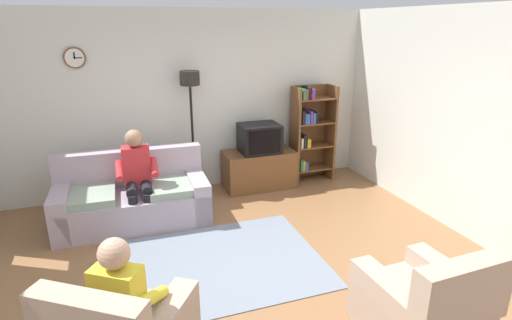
{
  "coord_description": "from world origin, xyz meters",
  "views": [
    {
      "loc": [
        -1.09,
        -3.47,
        2.48
      ],
      "look_at": [
        0.36,
        0.67,
        1.01
      ],
      "focal_mm": 28.69,
      "sensor_mm": 36.0,
      "label": 1
    }
  ],
  "objects_px": {
    "tv": "(259,138)",
    "armchair_near_bookshelf": "(422,307)",
    "bookshelf": "(310,131)",
    "person_in_left_armchair": "(127,297)",
    "tv_stand": "(259,169)",
    "floor_lamp": "(191,99)",
    "couch": "(133,199)",
    "person_on_couch": "(137,174)"
  },
  "relations": [
    {
      "from": "tv",
      "to": "bookshelf",
      "type": "xyz_separation_m",
      "value": [
        0.9,
        0.1,
        0.02
      ]
    },
    {
      "from": "tv_stand",
      "to": "armchair_near_bookshelf",
      "type": "height_order",
      "value": "armchair_near_bookshelf"
    },
    {
      "from": "bookshelf",
      "to": "person_on_couch",
      "type": "height_order",
      "value": "bookshelf"
    },
    {
      "from": "person_on_couch",
      "to": "tv",
      "type": "bearing_deg",
      "value": 20.0
    },
    {
      "from": "tv",
      "to": "floor_lamp",
      "type": "relative_size",
      "value": 0.32
    },
    {
      "from": "couch",
      "to": "tv_stand",
      "type": "height_order",
      "value": "couch"
    },
    {
      "from": "tv",
      "to": "floor_lamp",
      "type": "xyz_separation_m",
      "value": [
        -1.01,
        0.12,
        0.64
      ]
    },
    {
      "from": "couch",
      "to": "floor_lamp",
      "type": "bearing_deg",
      "value": 36.25
    },
    {
      "from": "tv",
      "to": "tv_stand",
      "type": "bearing_deg",
      "value": 90.0
    },
    {
      "from": "couch",
      "to": "person_on_couch",
      "type": "height_order",
      "value": "person_on_couch"
    },
    {
      "from": "couch",
      "to": "tv",
      "type": "height_order",
      "value": "tv"
    },
    {
      "from": "bookshelf",
      "to": "person_on_couch",
      "type": "bearing_deg",
      "value": -164.31
    },
    {
      "from": "bookshelf",
      "to": "person_in_left_armchair",
      "type": "height_order",
      "value": "bookshelf"
    },
    {
      "from": "tv_stand",
      "to": "floor_lamp",
      "type": "bearing_deg",
      "value": 174.38
    },
    {
      "from": "floor_lamp",
      "to": "tv_stand",
      "type": "bearing_deg",
      "value": -5.62
    },
    {
      "from": "bookshelf",
      "to": "tv",
      "type": "bearing_deg",
      "value": -173.81
    },
    {
      "from": "tv",
      "to": "armchair_near_bookshelf",
      "type": "height_order",
      "value": "tv"
    },
    {
      "from": "tv_stand",
      "to": "armchair_near_bookshelf",
      "type": "bearing_deg",
      "value": -87.69
    },
    {
      "from": "tv_stand",
      "to": "bookshelf",
      "type": "bearing_deg",
      "value": 4.66
    },
    {
      "from": "tv_stand",
      "to": "floor_lamp",
      "type": "xyz_separation_m",
      "value": [
        -1.01,
        0.1,
        1.15
      ]
    },
    {
      "from": "person_on_couch",
      "to": "floor_lamp",
      "type": "bearing_deg",
      "value": 43.02
    },
    {
      "from": "bookshelf",
      "to": "floor_lamp",
      "type": "bearing_deg",
      "value": 179.23
    },
    {
      "from": "couch",
      "to": "person_in_left_armchair",
      "type": "bearing_deg",
      "value": -93.66
    },
    {
      "from": "floor_lamp",
      "to": "tv",
      "type": "bearing_deg",
      "value": -6.99
    },
    {
      "from": "tv_stand",
      "to": "floor_lamp",
      "type": "relative_size",
      "value": 0.59
    },
    {
      "from": "bookshelf",
      "to": "person_on_couch",
      "type": "xyz_separation_m",
      "value": [
        -2.77,
        -0.78,
        -0.13
      ]
    },
    {
      "from": "tv",
      "to": "person_in_left_armchair",
      "type": "relative_size",
      "value": 0.54
    },
    {
      "from": "tv",
      "to": "person_on_couch",
      "type": "bearing_deg",
      "value": -160.0
    },
    {
      "from": "couch",
      "to": "armchair_near_bookshelf",
      "type": "distance_m",
      "value": 3.62
    },
    {
      "from": "tv_stand",
      "to": "armchair_near_bookshelf",
      "type": "distance_m",
      "value": 3.55
    },
    {
      "from": "couch",
      "to": "armchair_near_bookshelf",
      "type": "height_order",
      "value": "same"
    },
    {
      "from": "tv",
      "to": "armchair_near_bookshelf",
      "type": "relative_size",
      "value": 0.66
    },
    {
      "from": "armchair_near_bookshelf",
      "to": "couch",
      "type": "bearing_deg",
      "value": 125.32
    },
    {
      "from": "couch",
      "to": "person_on_couch",
      "type": "xyz_separation_m",
      "value": [
        0.08,
        -0.11,
        0.39
      ]
    },
    {
      "from": "person_on_couch",
      "to": "person_in_left_armchair",
      "type": "bearing_deg",
      "value": -95.87
    },
    {
      "from": "bookshelf",
      "to": "armchair_near_bookshelf",
      "type": "bearing_deg",
      "value": -101.8
    },
    {
      "from": "armchair_near_bookshelf",
      "to": "tv_stand",
      "type": "bearing_deg",
      "value": 92.31
    },
    {
      "from": "person_on_couch",
      "to": "person_in_left_armchair",
      "type": "relative_size",
      "value": 1.11
    },
    {
      "from": "tv_stand",
      "to": "person_on_couch",
      "type": "relative_size",
      "value": 0.89
    },
    {
      "from": "floor_lamp",
      "to": "person_on_couch",
      "type": "height_order",
      "value": "floor_lamp"
    },
    {
      "from": "floor_lamp",
      "to": "person_on_couch",
      "type": "relative_size",
      "value": 1.49
    },
    {
      "from": "person_on_couch",
      "to": "person_in_left_armchair",
      "type": "height_order",
      "value": "person_on_couch"
    }
  ]
}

